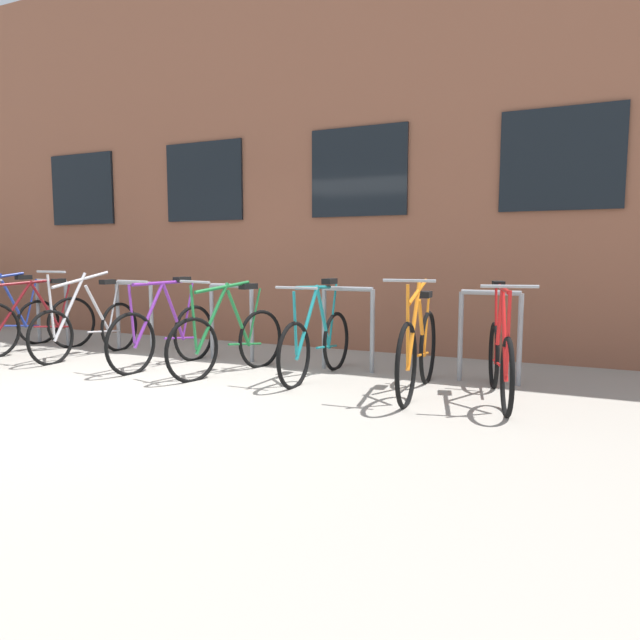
{
  "coord_description": "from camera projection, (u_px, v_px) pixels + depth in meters",
  "views": [
    {
      "loc": [
        3.97,
        -3.93,
        1.26
      ],
      "look_at": [
        1.39,
        1.6,
        0.58
      ],
      "focal_mm": 32.78,
      "sensor_mm": 36.0,
      "label": 1
    }
  ],
  "objects": [
    {
      "name": "bicycle_orange",
      "position": [
        418.0,
        351.0,
        5.31
      ],
      "size": [
        0.44,
        1.72,
        1.08
      ],
      "color": "black",
      "rests_on": "ground"
    },
    {
      "name": "bicycle_silver",
      "position": [
        87.0,
        327.0,
        7.21
      ],
      "size": [
        0.44,
        1.75,
        1.1
      ],
      "color": "black",
      "rests_on": "ground"
    },
    {
      "name": "bicycle_red",
      "position": [
        500.0,
        357.0,
        5.08
      ],
      "size": [
        0.55,
        1.61,
        1.05
      ],
      "color": "black",
      "rests_on": "ground"
    },
    {
      "name": "bicycle_maroon",
      "position": [
        34.0,
        323.0,
        7.54
      ],
      "size": [
        0.5,
        1.73,
        0.99
      ],
      "color": "black",
      "rests_on": "ground"
    },
    {
      "name": "bicycle_blue",
      "position": [
        4.0,
        321.0,
        7.9
      ],
      "size": [
        0.44,
        1.6,
        1.07
      ],
      "color": "black",
      "rests_on": "ground"
    },
    {
      "name": "bicycle_teal",
      "position": [
        317.0,
        342.0,
        5.99
      ],
      "size": [
        0.44,
        1.66,
        1.03
      ],
      "color": "black",
      "rests_on": "ground"
    },
    {
      "name": "storefront_building",
      "position": [
        369.0,
        178.0,
        11.22
      ],
      "size": [
        28.0,
        7.35,
        5.44
      ],
      "color": "brown",
      "rests_on": "ground"
    },
    {
      "name": "ground_plane",
      "position": [
        109.0,
        393.0,
        5.35
      ],
      "size": [
        42.0,
        42.0,
        0.0
      ],
      "primitive_type": "plane",
      "color": "#9E998E"
    },
    {
      "name": "bicycle_purple",
      "position": [
        164.0,
        334.0,
        6.57
      ],
      "size": [
        0.44,
        1.65,
        1.03
      ],
      "color": "black",
      "rests_on": "ground"
    },
    {
      "name": "bicycle_green",
      "position": [
        228.0,
        339.0,
        6.18
      ],
      "size": [
        0.54,
        1.59,
        1.03
      ],
      "color": "black",
      "rests_on": "ground"
    },
    {
      "name": "bike_rack",
      "position": [
        231.0,
        314.0,
        6.96
      ],
      "size": [
        6.62,
        0.05,
        0.92
      ],
      "color": "gray",
      "rests_on": "ground"
    }
  ]
}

